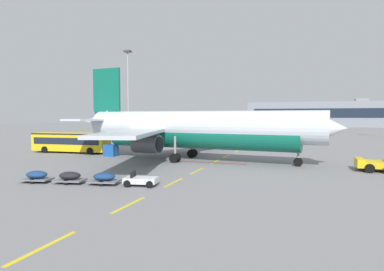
% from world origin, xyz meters
% --- Properties ---
extents(apron_paint_markings, '(8.00, 97.99, 0.01)m').
position_xyz_m(apron_paint_markings, '(18.00, 38.43, 0.00)').
color(apron_paint_markings, yellow).
rests_on(apron_paint_markings, ground).
extents(airliner_foreground, '(34.82, 34.53, 12.20)m').
position_xyz_m(airliner_foreground, '(15.17, 23.33, 3.95)').
color(airliner_foreground, silver).
rests_on(airliner_foreground, ground).
extents(airliner_mid_left, '(28.46, 27.75, 11.72)m').
position_xyz_m(airliner_mid_left, '(-8.06, 61.02, 3.80)').
color(airliner_mid_left, white).
rests_on(airliner_mid_left, ground).
extents(apron_shuttle_bus, '(12.19, 3.68, 3.00)m').
position_xyz_m(apron_shuttle_bus, '(-5.29, 25.40, 1.75)').
color(apron_shuttle_bus, yellow).
rests_on(apron_shuttle_bus, ground).
extents(baggage_train, '(11.67, 3.59, 1.14)m').
position_xyz_m(baggage_train, '(11.53, 6.70, 0.53)').
color(baggage_train, silver).
rests_on(baggage_train, ground).
extents(uld_cargo_container, '(1.68, 1.64, 1.60)m').
position_xyz_m(uld_cargo_container, '(2.72, 23.83, 0.80)').
color(uld_cargo_container, '#194C9E').
rests_on(uld_cargo_container, ground).
extents(apron_light_mast_near, '(1.80, 1.80, 23.75)m').
position_xyz_m(apron_light_mast_near, '(-19.24, 66.71, 14.86)').
color(apron_light_mast_near, slate).
rests_on(apron_light_mast_near, ground).
extents(terminal_satellite, '(84.76, 20.87, 14.14)m').
position_xyz_m(terminal_satellite, '(40.97, 169.07, 6.29)').
color(terminal_satellite, gray).
rests_on(terminal_satellite, ground).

